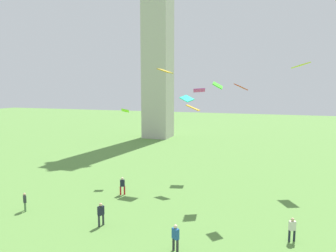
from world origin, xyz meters
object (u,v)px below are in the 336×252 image
Objects in this scene: person_1 at (25,201)px; kite_flying_4 at (218,85)px; monument_obelisk at (158,24)px; kite_flying_6 at (125,111)px; kite_flying_5 at (187,99)px; person_0 at (175,236)px; person_4 at (101,213)px; person_2 at (292,228)px; kite_flying_0 at (199,90)px; person_3 at (122,185)px; kite_flying_2 at (241,87)px; kite_flying_1 at (301,65)px; kite_flying_3 at (165,71)px; kite_flying_7 at (193,108)px.

kite_flying_4 reaches higher than person_1.
monument_obelisk is 46.72× the size of kite_flying_6.
kite_flying_6 is (-6.79, -1.03, -1.37)m from kite_flying_5.
person_0 is 1.01× the size of person_4.
person_2 is 13.99m from kite_flying_4.
person_3 is at bearing -131.79° from kite_flying_0.
kite_flying_0 is (-2.95, 18.33, 8.89)m from person_0.
person_0 is 1.21× the size of kite_flying_2.
kite_flying_1 is at bearing 79.35° from person_1.
person_1 is at bearing -139.13° from kite_flying_0.
kite_flying_0 is 0.91× the size of kite_flying_5.
person_4 is at bearing -74.89° from monument_obelisk.
kite_flying_7 is at bearing 133.47° from kite_flying_3.
kite_flying_4 is at bearing 76.17° from person_1.
kite_flying_6 is at bearing 38.57° from person_4.
kite_flying_7 is (0.05, 3.85, 7.77)m from person_0.
kite_flying_3 reaches higher than person_0.
kite_flying_6 is at bearing -159.85° from kite_flying_0.
monument_obelisk is 26.38× the size of kite_flying_3.
person_3 is at bearing 148.10° from kite_flying_7.
monument_obelisk reaches higher than kite_flying_6.
kite_flying_4 is (3.33, -6.62, 0.52)m from kite_flying_0.
kite_flying_6 is 13.82m from kite_flying_7.
kite_flying_5 is at bearing 104.36° from kite_flying_7.
person_1 is (-13.76, 1.98, -0.12)m from person_0.
kite_flying_7 is at bearing -65.60° from monument_obelisk.
kite_flying_5 reaches higher than person_3.
person_3 is 1.07× the size of kite_flying_4.
person_1 is at bearing -85.14° from monument_obelisk.
kite_flying_2 is 1.49× the size of kite_flying_7.
kite_flying_1 is (15.93, 10.63, 11.61)m from person_3.
monument_obelisk reaches higher than person_4.
person_0 is (17.14, -41.74, -21.92)m from monument_obelisk.
kite_flying_5 is (-11.29, -4.57, -3.52)m from kite_flying_1.
person_3 is 22.39m from kite_flying_1.
person_2 is at bearing -4.13° from kite_flying_7.
kite_flying_6 is at bearing 37.20° from kite_flying_3.
kite_flying_4 is at bearing -13.17° from person_4.
person_0 is at bearing 179.42° from person_2.
kite_flying_4 is at bearing 168.36° from kite_flying_3.
person_4 is 17.23m from kite_flying_3.
kite_flying_3 is at bearing -174.36° from kite_flying_6.
person_3 is 1.17× the size of kite_flying_2.
kite_flying_3 is at bearing -104.05° from kite_flying_1.
monument_obelisk is 21.53× the size of kite_flying_1.
person_3 is (5.82, 6.18, 0.09)m from person_1.
person_1 is 0.89× the size of kite_flying_3.
person_3 is at bearing 168.38° from person_0.
kite_flying_0 is at bearing 117.95° from kite_flying_5.
kite_flying_1 is at bearing -174.67° from person_3.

